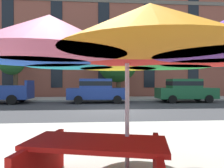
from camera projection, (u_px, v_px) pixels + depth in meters
ground_plane at (110, 109)px, 11.97m from camera, size 120.00×120.00×0.00m
sidewalk_far at (105, 99)px, 18.75m from camera, size 56.00×3.60×0.12m
apartment_building at (102, 44)px, 26.86m from camera, size 41.31×12.08×12.80m
sedan_blue at (97, 90)px, 15.60m from camera, size 4.40×1.98×1.78m
sedan_green at (185, 90)px, 16.12m from camera, size 4.40×1.98×1.78m
street_tree_left at (13, 61)px, 18.07m from camera, size 2.17×2.46×4.41m
street_tree_middle at (118, 62)px, 18.47m from camera, size 3.53×3.53×5.04m
patio_umbrella at (127, 49)px, 2.96m from camera, size 3.99×3.99×2.25m
picnic_table at (97, 162)px, 2.75m from camera, size 2.11×1.90×0.77m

